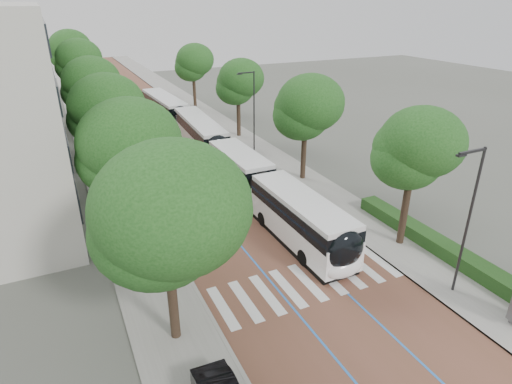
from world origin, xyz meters
TOP-DOWN VIEW (x-y plane):
  - ground at (0.00, 0.00)m, footprint 160.00×160.00m
  - road at (0.00, 40.00)m, footprint 11.00×140.00m
  - sidewalk_left at (-7.50, 40.00)m, footprint 4.00×140.00m
  - sidewalk_right at (7.50, 40.00)m, footprint 4.00×140.00m
  - kerb_left at (-5.60, 40.00)m, footprint 0.20×140.00m
  - kerb_right at (5.60, 40.00)m, footprint 0.20×140.00m
  - zebra_crossing at (0.20, 1.00)m, footprint 10.55×3.60m
  - lane_line_left at (-1.60, 40.00)m, footprint 0.12×126.00m
  - lane_line_right at (1.60, 40.00)m, footprint 0.12×126.00m
  - hedge at (9.10, 0.00)m, footprint 1.20×14.00m
  - streetlight_near at (6.62, -3.00)m, footprint 1.82×0.20m
  - streetlight_far at (6.62, 22.00)m, footprint 1.82×0.20m
  - lamp_post_left at (-6.10, 8.00)m, footprint 0.14×0.14m
  - trees_left at (-7.50, 22.95)m, footprint 6.49×61.24m
  - trees_right at (7.70, 22.31)m, footprint 5.51×47.06m
  - lead_bus at (1.99, 8.69)m, footprint 2.67×18.42m
  - bus_queued_0 at (2.25, 25.02)m, footprint 3.09×12.50m
  - bus_queued_1 at (1.89, 37.67)m, footprint 3.10×12.50m

SIDE VIEW (x-z plane):
  - ground at x=0.00m, z-range 0.00..0.00m
  - road at x=0.00m, z-range 0.00..0.02m
  - lane_line_left at x=-1.60m, z-range 0.02..0.03m
  - lane_line_right at x=1.60m, z-range 0.02..0.03m
  - zebra_crossing at x=0.20m, z-range 0.02..0.03m
  - sidewalk_left at x=-7.50m, z-range 0.00..0.12m
  - sidewalk_right at x=7.50m, z-range 0.00..0.12m
  - kerb_left at x=-5.60m, z-range -0.01..0.13m
  - kerb_right at x=5.60m, z-range -0.01..0.13m
  - hedge at x=9.10m, z-range 0.12..0.92m
  - bus_queued_0 at x=2.25m, z-range 0.02..3.22m
  - bus_queued_1 at x=1.89m, z-range 0.02..3.22m
  - lead_bus at x=1.99m, z-range 0.03..3.23m
  - lamp_post_left at x=-6.10m, z-range 0.12..8.12m
  - streetlight_near at x=6.62m, z-range 0.82..8.82m
  - streetlight_far at x=6.62m, z-range 0.82..8.82m
  - trees_right at x=7.70m, z-range 1.83..10.22m
  - trees_left at x=-7.50m, z-range 1.72..11.58m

